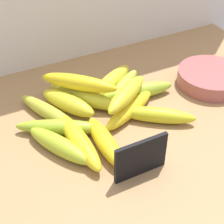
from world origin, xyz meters
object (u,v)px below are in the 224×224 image
banana_1 (124,86)px  banana_7 (104,141)px  banana_3 (61,127)px  banana_0 (110,83)px  banana_6 (157,115)px  banana_9 (68,103)px  banana_13 (79,83)px  fruit_bowl (211,78)px  banana_2 (59,145)px  banana_4 (137,91)px  chalkboard_sign (141,159)px  banana_11 (79,141)px  banana_8 (84,97)px  banana_10 (130,109)px  banana_12 (127,94)px  banana_5 (49,113)px

banana_1 → banana_7: 21.18cm
banana_3 → banana_0: bearing=30.5°
banana_6 → banana_1: bearing=93.6°
banana_0 → banana_9: size_ratio=1.24×
banana_7 → banana_13: banana_13 is taller
banana_1 → banana_3: (-20.04, -7.91, 0.12)cm
fruit_bowl → banana_2: (-44.08, -5.93, 0.01)cm
banana_1 → banana_4: 4.40cm
chalkboard_sign → banana_11: 14.27cm
banana_8 → banana_13: (-0.75, 0.55, 3.96)cm
banana_7 → banana_10: (10.02, 6.93, -0.14)cm
banana_0 → banana_2: bearing=-141.3°
banana_9 → banana_11: (-2.72, -13.01, -0.21)cm
banana_11 → banana_6: bearing=-0.1°
banana_3 → banana_7: 10.60cm
banana_3 → banana_7: size_ratio=1.23×
banana_0 → banana_1: bearing=-36.6°
banana_6 → banana_12: banana_12 is taller
banana_9 → banana_7: bearing=-82.5°
banana_8 → banana_9: 4.42cm
banana_4 → banana_11: 22.16cm
banana_7 → banana_0: bearing=60.1°
banana_7 → banana_9: (-2.01, 15.35, 0.27)cm
banana_12 → banana_13: size_ratio=0.86×
banana_11 → banana_1: bearing=37.4°
banana_1 → banana_8: (-11.19, -0.20, 0.48)cm
banana_4 → banana_6: (-0.71, -9.89, -0.16)cm
banana_3 → banana_12: banana_12 is taller
banana_5 → banana_7: 16.08cm
banana_8 → banana_2: bearing=-130.3°
banana_10 → banana_1: bearing=69.4°
banana_5 → banana_4: bearing=-6.0°
banana_13 → banana_2: bearing=-127.2°
banana_6 → banana_11: 19.13cm
banana_7 → banana_11: size_ratio=0.84×
banana_1 → banana_3: bearing=-158.5°
fruit_bowl → banana_1: 22.97cm
banana_11 → banana_12: bearing=22.2°
banana_2 → banana_7: size_ratio=1.03×
banana_2 → banana_6: 23.23cm
fruit_bowl → banana_4: (-20.14, 3.37, 0.02)cm
banana_2 → banana_6: size_ratio=0.94×
banana_2 → fruit_bowl: bearing=7.7°
banana_1 → chalkboard_sign: bearing=-112.2°
banana_10 → banana_2: bearing=-167.9°
banana_1 → banana_13: banana_13 is taller
banana_8 → banana_11: banana_8 is taller
fruit_bowl → banana_11: same height
banana_10 → banana_11: size_ratio=0.92×
fruit_bowl → banana_6: (-20.85, -6.52, -0.14)cm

